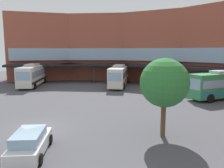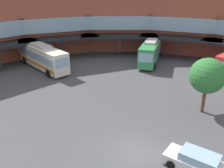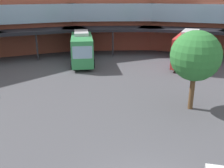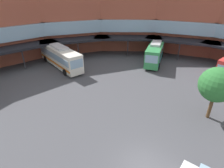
{
  "view_description": "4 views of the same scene",
  "coord_description": "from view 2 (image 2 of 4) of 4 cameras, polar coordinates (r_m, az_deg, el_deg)",
  "views": [
    {
      "loc": [
        17.57,
        -6.92,
        6.36
      ],
      "look_at": [
        -2.83,
        10.84,
        2.33
      ],
      "focal_mm": 36.11,
      "sensor_mm": 36.0,
      "label": 1
    },
    {
      "loc": [
        -1.86,
        -16.16,
        12.72
      ],
      "look_at": [
        -1.56,
        10.24,
        1.66
      ],
      "focal_mm": 39.54,
      "sensor_mm": 36.0,
      "label": 2
    },
    {
      "loc": [
        -4.88,
        -7.3,
        8.2
      ],
      "look_at": [
        2.4,
        8.74,
        2.05
      ],
      "focal_mm": 41.79,
      "sensor_mm": 36.0,
      "label": 3
    },
    {
      "loc": [
        -2.22,
        -9.9,
        12.62
      ],
      "look_at": [
        -2.79,
        10.97,
        1.66
      ],
      "focal_mm": 29.35,
      "sensor_mm": 36.0,
      "label": 4
    }
  ],
  "objects": [
    {
      "name": "ground_plane",
      "position": [
        20.65,
        4.82,
        -15.39
      ],
      "size": [
        116.33,
        116.33,
        0.0
      ],
      "primitive_type": "plane",
      "color": "#47474C"
    },
    {
      "name": "plaza_tree",
      "position": [
        26.21,
        21.19,
        1.75
      ],
      "size": [
        3.58,
        3.58,
        5.83
      ],
      "color": "brown",
      "rests_on": "ground"
    },
    {
      "name": "bus_0",
      "position": [
        41.79,
        8.91,
        7.46
      ],
      "size": [
        5.37,
        10.51,
        3.78
      ],
      "rotation": [
        0.0,
        0.0,
        4.41
      ],
      "color": "#338C4C",
      "rests_on": "ground"
    },
    {
      "name": "bus_2",
      "position": [
        39.88,
        -15.88,
        6.17
      ],
      "size": [
        9.74,
        10.73,
        3.84
      ],
      "rotation": [
        0.0,
        0.0,
        5.42
      ],
      "color": "silver",
      "rests_on": "ground"
    },
    {
      "name": "station_building",
      "position": [
        41.0,
        2.01,
        14.35
      ],
      "size": [
        71.31,
        31.26,
        14.01
      ],
      "color": "#9E4C38",
      "rests_on": "ground"
    },
    {
      "name": "parked_car",
      "position": [
        19.5,
        18.9,
        -16.66
      ],
      "size": [
        4.6,
        4.08,
        1.53
      ],
      "rotation": [
        0.0,
        0.0,
        2.5
      ],
      "color": "silver",
      "rests_on": "ground"
    }
  ]
}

